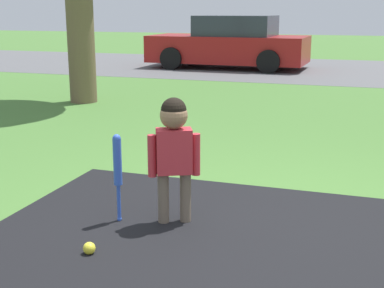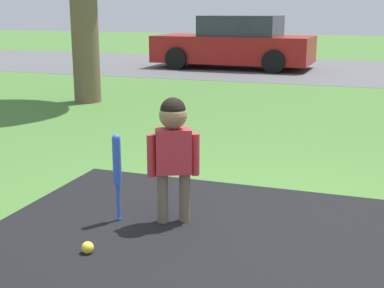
# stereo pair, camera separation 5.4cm
# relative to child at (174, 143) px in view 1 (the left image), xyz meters

# --- Properties ---
(ground_plane) EXTENTS (60.00, 60.00, 0.00)m
(ground_plane) POSITION_rel_child_xyz_m (0.66, -0.02, -0.59)
(ground_plane) COLOR #477533
(street_strip) EXTENTS (40.00, 6.00, 0.01)m
(street_strip) POSITION_rel_child_xyz_m (0.66, 10.63, -0.59)
(street_strip) COLOR #59595B
(street_strip) RESTS_ON ground
(child) EXTENTS (0.34, 0.23, 0.91)m
(child) POSITION_rel_child_xyz_m (0.00, 0.00, 0.00)
(child) COLOR #6B5B4C
(child) RESTS_ON ground
(baseball_bat) EXTENTS (0.06, 0.06, 0.65)m
(baseball_bat) POSITION_rel_child_xyz_m (-0.39, -0.11, -0.17)
(baseball_bat) COLOR blue
(baseball_bat) RESTS_ON ground
(sports_ball) EXTENTS (0.08, 0.08, 0.08)m
(sports_ball) POSITION_rel_child_xyz_m (-0.33, -0.67, -0.55)
(sports_ball) COLOR yellow
(sports_ball) RESTS_ON ground
(parked_car) EXTENTS (4.08, 1.99, 1.34)m
(parked_car) POSITION_rel_child_xyz_m (-2.25, 10.29, 0.03)
(parked_car) COLOR maroon
(parked_car) RESTS_ON ground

